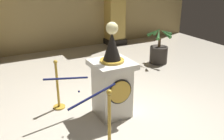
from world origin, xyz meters
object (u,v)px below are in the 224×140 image
object	(u,v)px
stanchion_near	(58,92)
potted_palm_right	(159,52)
pedestal_clock	(112,82)
stanchion_far	(109,132)

from	to	relation	value
stanchion_near	potted_palm_right	bearing A→B (deg)	19.50
pedestal_clock	stanchion_far	bearing A→B (deg)	-120.09
stanchion_far	potted_palm_right	xyz separation A→B (m)	(3.17, 2.91, -0.04)
potted_palm_right	stanchion_far	bearing A→B (deg)	-137.41
stanchion_far	potted_palm_right	world-z (taller)	potted_palm_right
stanchion_far	potted_palm_right	distance (m)	4.31
potted_palm_right	stanchion_near	bearing A→B (deg)	-160.50
stanchion_near	potted_palm_right	distance (m)	3.64
stanchion_near	potted_palm_right	size ratio (longest dim) A/B	0.94
pedestal_clock	stanchion_near	world-z (taller)	pedestal_clock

